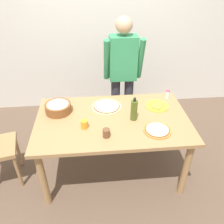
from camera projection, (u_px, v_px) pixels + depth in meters
name	position (u px, v px, depth m)	size (l,w,h in m)	color
ground	(112.00, 168.00, 2.84)	(8.00, 8.00, 0.00)	brown
wall_back	(102.00, 27.00, 3.43)	(5.60, 0.10, 2.60)	silver
dining_table	(112.00, 125.00, 2.47)	(1.60, 0.96, 0.76)	#A37A4C
person_cook	(123.00, 72.00, 2.96)	(0.49, 0.25, 1.62)	#2D2D38
pizza_raw_on_board	(107.00, 106.00, 2.59)	(0.34, 0.34, 0.02)	beige
pizza_cooked_on_tray	(157.00, 130.00, 2.24)	(0.27, 0.27, 0.02)	#C67A33
plate_with_slice	(157.00, 106.00, 2.61)	(0.26, 0.26, 0.02)	gold
popcorn_bowl	(58.00, 107.00, 2.49)	(0.28, 0.28, 0.11)	brown
olive_oil_bottle	(134.00, 110.00, 2.35)	(0.07, 0.07, 0.26)	#47561E
cup_orange	(84.00, 124.00, 2.27)	(0.07, 0.07, 0.09)	orange
cup_small_brown	(106.00, 133.00, 2.15)	(0.07, 0.07, 0.09)	brown
salt_shaker	(168.00, 94.00, 2.74)	(0.04, 0.04, 0.11)	white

